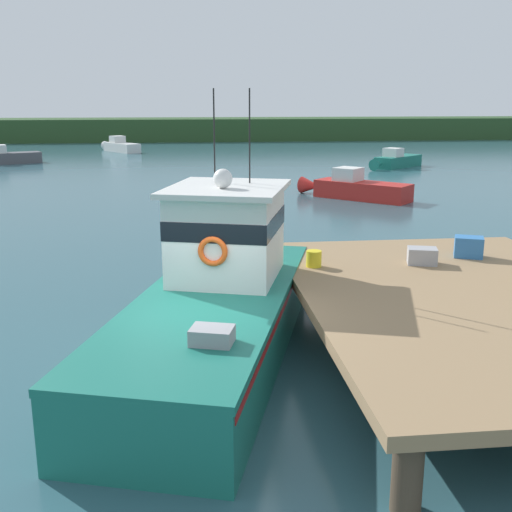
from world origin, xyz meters
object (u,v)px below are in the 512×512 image
object	(u,v)px
main_fishing_boat	(220,297)
moored_boat_off_the_point	(395,161)
moored_boat_near_channel	(355,188)
crate_stack_mid_dock	(422,256)
moored_boat_outer_mooring	(4,157)
bait_bucket	(314,259)
crate_single_by_cleat	(469,247)
mooring_buoy_outer	(261,191)
moored_boat_far_left	(120,146)

from	to	relation	value
main_fishing_boat	moored_boat_off_the_point	world-z (taller)	main_fishing_boat
moored_boat_off_the_point	moored_boat_near_channel	world-z (taller)	moored_boat_near_channel
crate_stack_mid_dock	main_fishing_boat	bearing A→B (deg)	-164.86
moored_boat_outer_mooring	crate_stack_mid_dock	bearing A→B (deg)	-62.57
bait_bucket	moored_boat_outer_mooring	size ratio (longest dim) A/B	0.06
moored_boat_outer_mooring	crate_single_by_cleat	bearing A→B (deg)	-60.66
crate_single_by_cleat	bait_bucket	bearing A→B (deg)	-173.26
crate_single_by_cleat	mooring_buoy_outer	world-z (taller)	crate_single_by_cleat
moored_boat_far_left	moored_boat_near_channel	size ratio (longest dim) A/B	1.03
main_fishing_boat	moored_boat_outer_mooring	size ratio (longest dim) A/B	1.85
moored_boat_outer_mooring	main_fishing_boat	bearing A→B (deg)	-69.17
crate_single_by_cleat	moored_boat_off_the_point	bearing A→B (deg)	74.32
moored_boat_far_left	moored_boat_off_the_point	bearing A→B (deg)	-37.59
moored_boat_outer_mooring	moored_boat_far_left	bearing A→B (deg)	53.76
main_fishing_boat	moored_boat_far_left	size ratio (longest dim) A/B	1.97
moored_boat_off_the_point	bait_bucket	bearing A→B (deg)	-111.75
moored_boat_outer_mooring	moored_boat_near_channel	bearing A→B (deg)	-41.26
moored_boat_off_the_point	moored_boat_near_channel	distance (m)	14.32
main_fishing_boat	moored_boat_near_channel	size ratio (longest dim) A/B	2.03
crate_single_by_cleat	moored_boat_outer_mooring	bearing A→B (deg)	119.34
crate_stack_mid_dock	mooring_buoy_outer	world-z (taller)	crate_stack_mid_dock
crate_single_by_cleat	moored_boat_outer_mooring	xyz separation A→B (m)	(-19.21, 34.18, -0.96)
moored_boat_far_left	moored_boat_outer_mooring	bearing A→B (deg)	-126.24
main_fishing_boat	moored_boat_off_the_point	xyz separation A→B (m)	(13.62, 30.29, -0.55)
bait_bucket	moored_boat_near_channel	bearing A→B (deg)	71.94
crate_stack_mid_dock	moored_boat_off_the_point	bearing A→B (deg)	72.33
main_fishing_boat	bait_bucket	distance (m)	2.39
crate_single_by_cleat	moored_boat_outer_mooring	world-z (taller)	crate_single_by_cleat
crate_single_by_cleat	moored_boat_off_the_point	size ratio (longest dim) A/B	0.13
moored_boat_near_channel	main_fishing_boat	bearing A→B (deg)	-112.75
main_fishing_boat	moored_boat_off_the_point	size ratio (longest dim) A/B	2.14
crate_stack_mid_dock	crate_single_by_cleat	distance (m)	1.32
main_fishing_boat	moored_boat_outer_mooring	xyz separation A→B (m)	(-13.63, 35.81, -0.54)
moored_boat_off_the_point	moored_boat_far_left	distance (m)	25.25
mooring_buoy_outer	crate_single_by_cleat	bearing A→B (deg)	-81.52
crate_single_by_cleat	moored_boat_near_channel	distance (m)	15.93
moored_boat_far_left	crate_single_by_cleat	bearing A→B (deg)	-74.80
bait_bucket	moored_boat_far_left	distance (m)	45.28
crate_single_by_cleat	bait_bucket	size ratio (longest dim) A/B	1.76
mooring_buoy_outer	bait_bucket	bearing A→B (deg)	-93.21
moored_boat_outer_mooring	bait_bucket	bearing A→B (deg)	-65.66
bait_bucket	moored_boat_off_the_point	size ratio (longest dim) A/B	0.07
crate_single_by_cleat	moored_boat_near_channel	size ratio (longest dim) A/B	0.12
mooring_buoy_outer	moored_boat_near_channel	bearing A→B (deg)	-18.34
crate_single_by_cleat	moored_boat_near_channel	bearing A→B (deg)	83.75
mooring_buoy_outer	moored_boat_far_left	bearing A→B (deg)	109.31
moored_boat_outer_mooring	mooring_buoy_outer	world-z (taller)	moored_boat_outer_mooring
main_fishing_boat	moored_boat_off_the_point	bearing A→B (deg)	65.78
moored_boat_off_the_point	moored_boat_near_channel	size ratio (longest dim) A/B	0.95
main_fishing_boat	crate_stack_mid_dock	size ratio (longest dim) A/B	16.52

